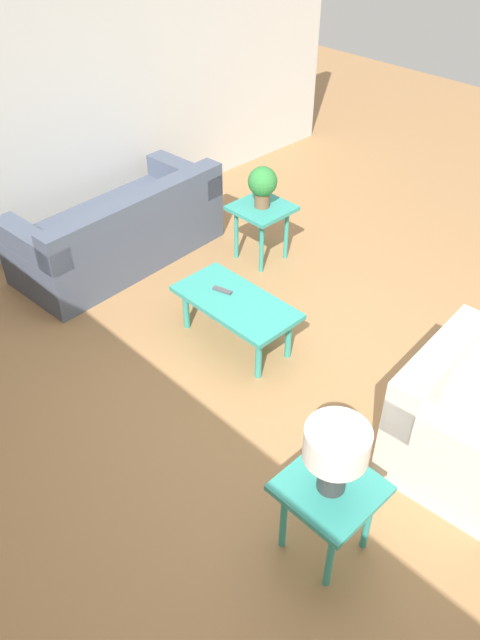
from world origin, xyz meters
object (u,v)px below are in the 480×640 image
at_px(side_table_lamp, 329,497).
at_px(table_lamp, 336,450).
at_px(armchair, 464,422).
at_px(side_table_plant, 262,215).
at_px(coffee_table, 236,306).
at_px(sofa, 121,232).
at_px(potted_plant, 262,184).

xyz_separation_m(side_table_lamp, table_lamp, (0.00, -0.00, 0.38)).
distance_m(armchair, side_table_plant, 2.70).
bearing_deg(side_table_lamp, coffee_table, -28.49).
bearing_deg(side_table_lamp, sofa, -16.46).
bearing_deg(armchair, potted_plant, 67.52).
xyz_separation_m(potted_plant, table_lamp, (-2.39, 1.93, 0.07)).
relative_size(sofa, potted_plant, 5.27).
relative_size(coffee_table, side_table_lamp, 1.83).
distance_m(sofa, armchair, 3.46).
height_order(armchair, potted_plant, potted_plant).
xyz_separation_m(coffee_table, table_lamp, (-1.66, 0.90, 0.48)).
bearing_deg(potted_plant, sofa, 47.40).
bearing_deg(table_lamp, coffee_table, -28.49).
xyz_separation_m(armchair, side_table_lamp, (0.18, 1.12, 0.13)).
height_order(side_table_plant, potted_plant, potted_plant).
distance_m(side_table_lamp, table_lamp, 0.38).
xyz_separation_m(sofa, table_lamp, (-3.27, 0.97, 0.54)).
bearing_deg(table_lamp, side_table_plant, -38.97).
xyz_separation_m(armchair, side_table_plant, (2.57, -0.81, 0.13)).
relative_size(armchair, side_table_lamp, 1.89).
bearing_deg(sofa, table_lamp, 69.87).
relative_size(sofa, side_table_plant, 3.65).
bearing_deg(armchair, side_table_plant, 67.52).
bearing_deg(table_lamp, side_table_lamp, 135.00).
relative_size(sofa, side_table_lamp, 3.65).
bearing_deg(side_table_plant, coffee_table, 125.25).
bearing_deg(sofa, potted_plant, 133.72).
bearing_deg(potted_plant, armchair, 162.50).
bearing_deg(table_lamp, potted_plant, -38.97).
xyz_separation_m(sofa, armchair, (-3.45, -0.15, 0.02)).
distance_m(sofa, coffee_table, 1.62).
bearing_deg(sofa, armchair, 88.88).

